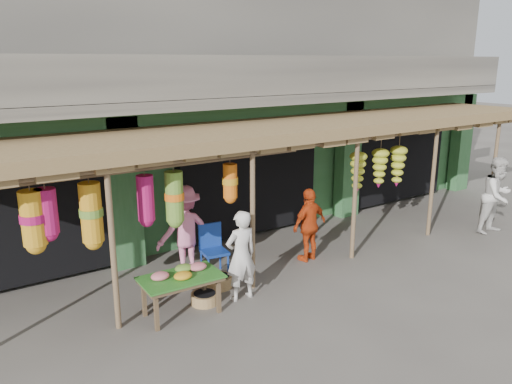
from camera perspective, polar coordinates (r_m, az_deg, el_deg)
ground at (r=10.22m, az=6.05°, el=-8.32°), size 80.00×80.00×0.00m
building at (r=13.48m, az=-7.32°, el=12.02°), size 16.40×6.80×7.00m
awning at (r=10.03m, az=2.87°, el=6.61°), size 14.00×2.70×2.79m
flower_table at (r=8.20m, az=-8.56°, el=-9.70°), size 1.32×0.80×0.77m
blue_chair at (r=9.66m, az=-4.99°, el=-6.22°), size 0.52×0.53×0.97m
basket_mid at (r=8.70m, az=-5.88°, el=-11.98°), size 0.60×0.60×0.18m
basket_right at (r=9.24m, az=-4.26°, el=-10.17°), size 0.62×0.62×0.22m
person_front at (r=8.53m, az=-1.72°, el=-7.27°), size 0.59×0.39×1.59m
person_right at (r=13.05m, az=25.88°, el=-0.36°), size 0.91×0.71×1.84m
person_vendor at (r=10.23m, az=6.13°, el=-3.74°), size 0.93×0.48×1.52m
person_shopper at (r=9.61m, az=-8.15°, el=-4.34°), size 1.16×0.71×1.74m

